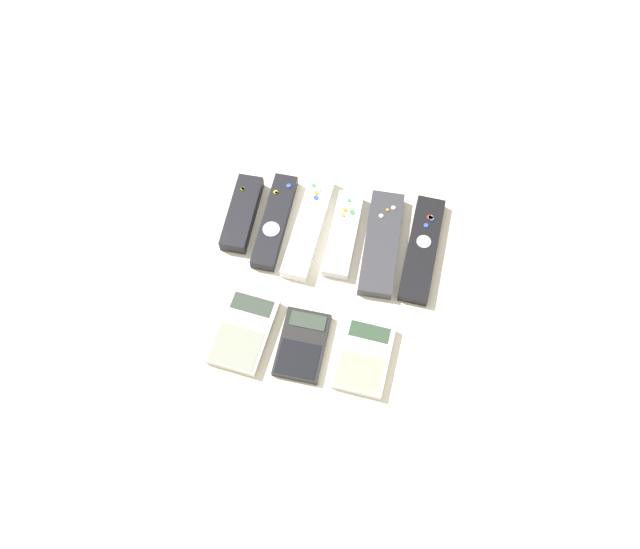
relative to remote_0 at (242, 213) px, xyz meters
name	(u,v)px	position (x,y,z in m)	size (l,w,h in m)	color
ground_plane	(315,298)	(0.17, -0.13, -0.01)	(3.00, 3.00, 0.00)	beige
remote_0	(242,213)	(0.00, 0.00, 0.00)	(0.05, 0.15, 0.03)	black
remote_1	(275,221)	(0.06, 0.00, 0.00)	(0.05, 0.19, 0.02)	black
remote_2	(309,226)	(0.12, 0.00, 0.00)	(0.05, 0.21, 0.02)	white
remote_3	(343,234)	(0.19, 0.00, 0.00)	(0.05, 0.17, 0.02)	silver
remote_4	(381,243)	(0.26, 0.00, 0.00)	(0.07, 0.21, 0.02)	#333338
remote_5	(422,249)	(0.33, 0.00, 0.00)	(0.05, 0.21, 0.02)	black
calculator_0	(243,331)	(0.07, -0.22, 0.00)	(0.09, 0.14, 0.02)	beige
calculator_1	(303,345)	(0.17, -0.22, -0.01)	(0.08, 0.12, 0.02)	black
calculator_2	(364,357)	(0.27, -0.22, 0.00)	(0.09, 0.12, 0.02)	silver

